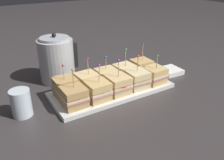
% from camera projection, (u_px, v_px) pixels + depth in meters
% --- Properties ---
extents(ground_plane, '(6.00, 6.00, 0.00)m').
position_uv_depth(ground_plane, '(112.00, 92.00, 1.06)').
color(ground_plane, '#383333').
extents(serving_platter, '(0.54, 0.23, 0.02)m').
position_uv_depth(serving_platter, '(112.00, 90.00, 1.06)').
color(serving_platter, silver).
rests_on(serving_platter, ground_plane).
extents(sandwich_front_far_left, '(0.09, 0.09, 0.16)m').
position_uv_depth(sandwich_front_far_left, '(74.00, 97.00, 0.91)').
color(sandwich_front_far_left, tan).
rests_on(sandwich_front_far_left, serving_platter).
extents(sandwich_front_left, '(0.09, 0.09, 0.16)m').
position_uv_depth(sandwich_front_left, '(98.00, 91.00, 0.95)').
color(sandwich_front_left, tan).
rests_on(sandwich_front_left, serving_platter).
extents(sandwich_front_center, '(0.09, 0.09, 0.15)m').
position_uv_depth(sandwich_front_center, '(118.00, 85.00, 1.00)').
color(sandwich_front_center, '#DBB77A').
rests_on(sandwich_front_center, serving_platter).
extents(sandwich_front_right, '(0.10, 0.10, 0.15)m').
position_uv_depth(sandwich_front_right, '(137.00, 79.00, 1.05)').
color(sandwich_front_right, beige).
rests_on(sandwich_front_right, serving_platter).
extents(sandwich_front_far_right, '(0.09, 0.09, 0.14)m').
position_uv_depth(sandwich_front_far_right, '(154.00, 75.00, 1.10)').
color(sandwich_front_far_right, tan).
rests_on(sandwich_front_far_right, serving_platter).
extents(sandwich_back_far_left, '(0.09, 0.09, 0.14)m').
position_uv_depth(sandwich_back_far_left, '(65.00, 87.00, 0.98)').
color(sandwich_back_far_left, tan).
rests_on(sandwich_back_far_left, serving_platter).
extents(sandwich_back_left, '(0.10, 0.10, 0.15)m').
position_uv_depth(sandwich_back_left, '(87.00, 81.00, 1.03)').
color(sandwich_back_left, '#DBB77A').
rests_on(sandwich_back_left, serving_platter).
extents(sandwich_back_center, '(0.10, 0.10, 0.14)m').
position_uv_depth(sandwich_back_center, '(106.00, 77.00, 1.08)').
color(sandwich_back_center, '#DBB77A').
rests_on(sandwich_back_center, serving_platter).
extents(sandwich_back_right, '(0.09, 0.09, 0.16)m').
position_uv_depth(sandwich_back_right, '(125.00, 72.00, 1.12)').
color(sandwich_back_right, beige).
rests_on(sandwich_back_right, serving_platter).
extents(sandwich_back_far_right, '(0.09, 0.09, 0.16)m').
position_uv_depth(sandwich_back_far_right, '(141.00, 67.00, 1.17)').
color(sandwich_back_far_right, tan).
rests_on(sandwich_back_far_right, serving_platter).
extents(kettle_steel, '(0.19, 0.17, 0.24)m').
position_uv_depth(kettle_steel, '(57.00, 60.00, 1.13)').
color(kettle_steel, '#B7BABF').
rests_on(kettle_steel, ground_plane).
extents(drinking_glass, '(0.07, 0.07, 0.10)m').
position_uv_depth(drinking_glass, '(21.00, 103.00, 0.87)').
color(drinking_glass, silver).
rests_on(drinking_glass, ground_plane).
extents(napkin_stack, '(0.11, 0.11, 0.02)m').
position_uv_depth(napkin_stack, '(170.00, 71.00, 1.24)').
color(napkin_stack, white).
rests_on(napkin_stack, ground_plane).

